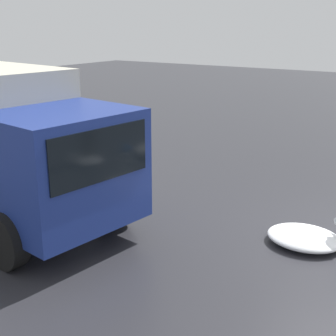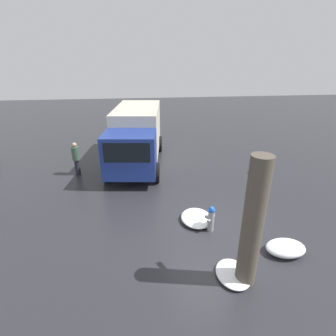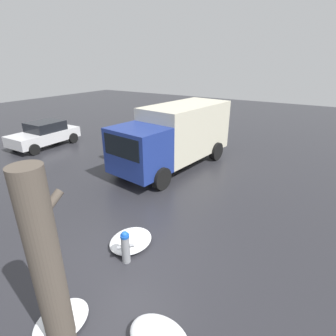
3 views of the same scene
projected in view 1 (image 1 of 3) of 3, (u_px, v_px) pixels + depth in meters
snow_pile_by_tree at (304, 237)px, 7.94m from camera, size 1.26×1.06×0.24m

